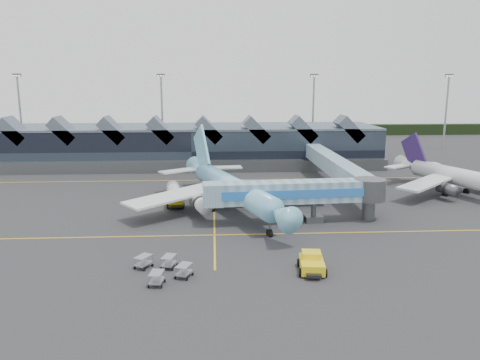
{
  "coord_description": "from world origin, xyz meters",
  "views": [
    {
      "loc": [
        -0.01,
        -67.87,
        20.11
      ],
      "look_at": [
        4.11,
        3.9,
        5.0
      ],
      "focal_mm": 35.0,
      "sensor_mm": 36.0,
      "label": 1
    }
  ],
  "objects": [
    {
      "name": "pushback_tug",
      "position": [
        10.45,
        -20.89,
        0.91
      ],
      "size": [
        3.31,
        4.82,
        2.03
      ],
      "rotation": [
        0.0,
        0.0,
        -0.11
      ],
      "color": "yellow",
      "rests_on": "ground"
    },
    {
      "name": "regional_jet",
      "position": [
        43.95,
        12.58,
        3.35
      ],
      "size": [
        26.65,
        29.81,
        10.54
      ],
      "rotation": [
        0.0,
        0.0,
        0.35
      ],
      "color": "silver",
      "rests_on": "ground"
    },
    {
      "name": "fuel_truck",
      "position": [
        -6.71,
        9.04,
        1.81
      ],
      "size": [
        3.76,
        9.72,
        3.23
      ],
      "rotation": [
        0.0,
        0.0,
        0.14
      ],
      "color": "black",
      "rests_on": "ground"
    },
    {
      "name": "baggage_carts",
      "position": [
        -5.49,
        -20.73,
        0.77
      ],
      "size": [
        6.65,
        6.83,
        1.37
      ],
      "rotation": [
        0.0,
        0.0,
        -0.38
      ],
      "color": "#93959B",
      "rests_on": "ground"
    },
    {
      "name": "main_airliner",
      "position": [
        2.52,
        4.91,
        3.75
      ],
      "size": [
        32.77,
        38.57,
        12.76
      ],
      "rotation": [
        0.0,
        0.0,
        0.33
      ],
      "color": "#70BFE3",
      "rests_on": "ground"
    },
    {
      "name": "ground",
      "position": [
        0.0,
        0.0,
        0.0
      ],
      "size": [
        260.0,
        260.0,
        0.0
      ],
      "primitive_type": "plane",
      "color": "#2B2B2E",
      "rests_on": "ground"
    },
    {
      "name": "light_masts",
      "position": [
        21.0,
        62.8,
        12.49
      ],
      "size": [
        132.4,
        42.56,
        22.45
      ],
      "color": "gray",
      "rests_on": "ground"
    },
    {
      "name": "tree_line_far",
      "position": [
        0.0,
        110.0,
        2.0
      ],
      "size": [
        260.0,
        4.0,
        4.0
      ],
      "primitive_type": "cube",
      "color": "black",
      "rests_on": "ground"
    },
    {
      "name": "taxi_stripes",
      "position": [
        0.0,
        10.0,
        0.01
      ],
      "size": [
        120.0,
        60.0,
        0.01
      ],
      "color": "gold",
      "rests_on": "ground"
    },
    {
      "name": "terminal",
      "position": [
        -5.07,
        47.35,
        4.88
      ],
      "size": [
        90.0,
        22.25,
        12.52
      ],
      "color": "black",
      "rests_on": "ground"
    },
    {
      "name": "jet_bridge",
      "position": [
        13.38,
        -2.8,
        4.4
      ],
      "size": [
        26.85,
        5.83,
        6.29
      ],
      "rotation": [
        0.0,
        0.0,
        0.08
      ],
      "color": "#6893AE",
      "rests_on": "ground"
    }
  ]
}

